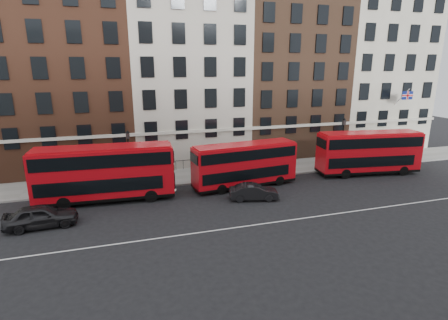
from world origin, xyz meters
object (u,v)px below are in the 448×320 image
object	(u,v)px
bus_d	(368,152)
traffic_light	(395,144)
bus_b	(104,172)
car_rear	(41,216)
car_front	(254,192)
bus_c	(244,164)

from	to	relation	value
bus_d	traffic_light	distance (m)	5.74
bus_b	traffic_light	distance (m)	31.28
bus_b	bus_d	size ratio (longest dim) A/B	1.04
car_rear	car_front	world-z (taller)	car_rear
bus_b	car_front	bearing A→B (deg)	-12.74
bus_d	bus_c	bearing A→B (deg)	-172.56
bus_d	traffic_light	size ratio (longest dim) A/B	3.30
bus_d	traffic_light	xyz separation A→B (m)	(5.32, 2.16, 0.06)
bus_b	car_rear	distance (m)	5.98
bus_c	traffic_light	xyz separation A→B (m)	(18.94, 2.16, 0.24)
car_front	car_rear	bearing A→B (deg)	105.14
bus_b	traffic_light	size ratio (longest dim) A/B	3.43
bus_b	car_rear	world-z (taller)	bus_b
car_front	bus_c	bearing A→B (deg)	7.32
bus_c	bus_b	bearing A→B (deg)	173.54
car_rear	traffic_light	distance (m)	36.01
bus_d	traffic_light	world-z (taller)	bus_d
traffic_light	bus_c	bearing A→B (deg)	-173.48
bus_d	car_front	world-z (taller)	bus_d
car_rear	car_front	distance (m)	16.18
bus_c	traffic_light	size ratio (longest dim) A/B	3.05
car_front	traffic_light	xyz separation A→B (m)	(19.30, 5.51, 1.77)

